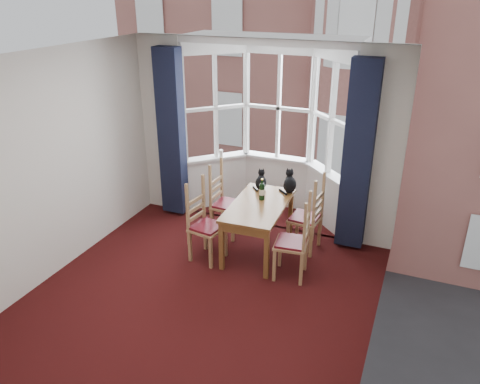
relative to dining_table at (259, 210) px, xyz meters
The scene contains 21 objects.
floor 1.60m from the dining_table, 100.07° to the right, with size 4.50×4.50×0.00m, color black.
ceiling 2.62m from the dining_table, 100.07° to the right, with size 4.50×4.50×0.00m, color white.
wall_left 2.79m from the dining_table, 147.33° to the right, with size 4.50×4.50×0.00m, color silver.
wall_right 2.39m from the dining_table, 39.70° to the right, with size 4.50×4.50×0.00m, color silver.
wall_near 3.78m from the dining_table, 93.98° to the right, with size 4.00×4.00×0.00m, color silver.
wall_back_pier_left 2.21m from the dining_table, 157.17° to the left, with size 0.70×0.12×2.80m, color silver.
wall_back_pier_right 1.78m from the dining_table, 29.96° to the left, with size 0.70×0.12×2.80m, color silver.
bay_window 1.54m from the dining_table, 101.14° to the left, with size 2.76×0.94×2.80m.
curtain_left 1.93m from the dining_table, 159.62° to the left, with size 0.38×0.22×2.60m, color #161A31.
curtain_right 1.50m from the dining_table, 28.17° to the left, with size 0.38×0.22×2.60m, color #161A31.
dining_table is the anchor object (origin of this frame).
chair_left_near 0.80m from the dining_table, 145.72° to the right, with size 0.46×0.48×0.92m.
chair_left_far 0.76m from the dining_table, 157.09° to the left, with size 0.42×0.43×0.92m.
chair_right_near 0.82m from the dining_table, 31.12° to the right, with size 0.45×0.46×0.92m.
chair_right_far 0.75m from the dining_table, 24.11° to the left, with size 0.44×0.45×0.92m.
cat_left 0.56m from the dining_table, 107.02° to the left, with size 0.21×0.25×0.30m.
cat_right 0.65m from the dining_table, 63.88° to the left, with size 0.26×0.30×0.35m.
wine_bottle 0.27m from the dining_table, 94.46° to the left, with size 0.08×0.08×0.31m.
candle_tall 1.61m from the dining_table, 133.32° to the left, with size 0.06×0.06×0.13m, color white.
street 31.51m from the dining_table, 90.48° to the left, with size 80.00×80.00×0.00m, color #333335.
tenement_building 12.60m from the dining_table, 91.17° to the left, with size 18.40×7.80×15.20m.
Camera 1 is at (2.21, -3.96, 3.45)m, focal length 35.00 mm.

